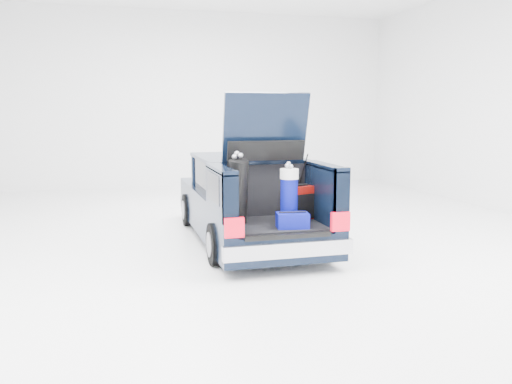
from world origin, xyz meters
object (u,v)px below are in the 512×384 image
object	(u,v)px
blue_duffel	(292,220)
car	(247,201)
blue_golf_bag	(289,196)
black_golf_bag	(238,191)
red_suitcase	(302,203)

from	to	relation	value
blue_duffel	car	bearing A→B (deg)	103.44
blue_golf_bag	blue_duffel	size ratio (longest dim) A/B	1.89
car	blue_golf_bag	xyz separation A→B (m)	(0.21, -1.65, 0.33)
blue_duffel	blue_golf_bag	bearing A→B (deg)	89.46
car	blue_duffel	size ratio (longest dim) A/B	9.82
car	black_golf_bag	world-z (taller)	car
car	blue_golf_bag	size ratio (longest dim) A/B	5.21
black_golf_bag	blue_golf_bag	size ratio (longest dim) A/B	1.16
car	blue_golf_bag	world-z (taller)	car
car	red_suitcase	xyz separation A→B (m)	(0.50, -1.39, 0.17)
black_golf_bag	car	bearing A→B (deg)	68.30
blue_golf_bag	car	bearing A→B (deg)	79.31
black_golf_bag	blue_duffel	size ratio (longest dim) A/B	2.18
red_suitcase	blue_golf_bag	world-z (taller)	blue_golf_bag
car	blue_golf_bag	bearing A→B (deg)	-82.73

